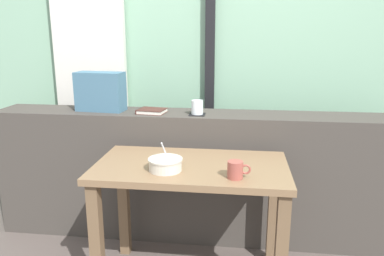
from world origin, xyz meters
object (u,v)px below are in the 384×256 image
at_px(coaster_square, 197,114).
at_px(soup_bowl, 165,164).
at_px(juice_glass, 197,108).
at_px(closed_book, 152,111).
at_px(breakfast_table, 192,187).
at_px(ceramic_mug, 236,170).
at_px(throw_pillow, 100,92).

relative_size(coaster_square, soup_bowl, 0.57).
xyz_separation_m(juice_glass, closed_book, (-0.30, 0.02, -0.03)).
relative_size(breakfast_table, closed_book, 5.32).
height_order(soup_bowl, ceramic_mug, soup_bowl).
bearing_deg(juice_glass, ceramic_mug, -68.08).
bearing_deg(breakfast_table, soup_bowl, -139.15).
relative_size(closed_book, throw_pillow, 0.60).
relative_size(closed_book, soup_bowl, 1.10).
bearing_deg(breakfast_table, juice_glass, 93.14).
relative_size(breakfast_table, ceramic_mug, 9.08).
distance_m(breakfast_table, soup_bowl, 0.23).
relative_size(coaster_square, ceramic_mug, 0.88).
xyz_separation_m(juice_glass, soup_bowl, (-0.10, -0.58, -0.18)).
bearing_deg(juice_glass, closed_book, 176.22).
xyz_separation_m(closed_book, throw_pillow, (-0.36, 0.04, 0.12)).
bearing_deg(closed_book, throw_pillow, 174.24).
bearing_deg(coaster_square, breakfast_table, -86.86).
xyz_separation_m(throw_pillow, ceramic_mug, (0.92, -0.70, -0.25)).
height_order(juice_glass, soup_bowl, juice_glass).
height_order(coaster_square, juice_glass, juice_glass).
xyz_separation_m(breakfast_table, throw_pillow, (-0.69, 0.53, 0.43)).
height_order(closed_book, ceramic_mug, closed_book).
xyz_separation_m(throw_pillow, soup_bowl, (0.57, -0.64, -0.27)).
height_order(juice_glass, throw_pillow, throw_pillow).
distance_m(coaster_square, juice_glass, 0.04).
height_order(coaster_square, ceramic_mug, coaster_square).
bearing_deg(juice_glass, coaster_square, 86.42).
bearing_deg(closed_book, breakfast_table, -56.35).
xyz_separation_m(coaster_square, closed_book, (-0.30, 0.02, 0.01)).
xyz_separation_m(closed_book, ceramic_mug, (0.56, -0.66, -0.14)).
distance_m(throw_pillow, ceramic_mug, 1.19).
relative_size(soup_bowl, ceramic_mug, 1.55).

